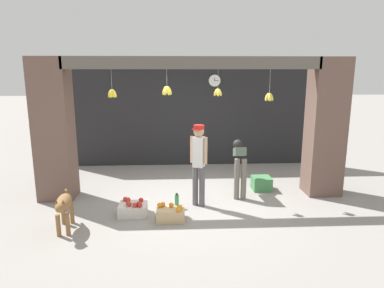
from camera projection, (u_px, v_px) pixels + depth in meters
The scene contains 13 objects.
ground_plane at pixel (193, 200), 7.00m from camera, with size 60.00×60.00×0.00m, color gray.
shop_back_wall at pixel (188, 114), 9.39m from camera, with size 6.87×0.12×2.86m, color #232326.
shop_pillar_left at pixel (54, 130), 6.86m from camera, with size 0.70×0.60×2.86m, color brown.
shop_pillar_right at pixel (325, 128), 7.13m from camera, with size 0.70×0.60×2.86m, color brown.
storefront_awning at pixel (192, 64), 6.54m from camera, with size 4.97×0.26×0.86m.
dog at pixel (64, 205), 5.58m from camera, with size 0.32×0.87×0.65m.
shopkeeper at pixel (199, 159), 6.53m from camera, with size 0.32×0.30×1.60m.
worker_stooping at pixel (239, 161), 7.14m from camera, with size 0.28×0.85×1.11m.
fruit_crate_oranges at pixel (171, 214), 6.02m from camera, with size 0.49×0.34×0.30m.
fruit_crate_apples at pixel (133, 209), 6.26m from camera, with size 0.51×0.42×0.29m.
produce_box_green at pixel (261, 183), 7.59m from camera, with size 0.40×0.41×0.29m, color #42844C.
water_bottle at pixel (177, 201), 6.58m from camera, with size 0.08×0.08×0.29m.
wall_clock at pixel (215, 81), 9.16m from camera, with size 0.33×0.03×0.33m.
Camera 1 is at (-0.35, -6.59, 2.60)m, focal length 32.00 mm.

